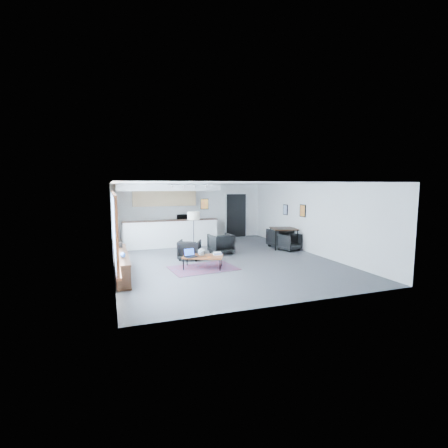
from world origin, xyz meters
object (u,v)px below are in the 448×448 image
object	(u,v)px
floor_lamp	(193,217)
coffee_table	(203,257)
dining_chair_near	(289,242)
laptop	(190,254)
ceramic_pot	(202,252)
book_stack	(218,254)
armchair_right	(221,243)
dining_chair_far	(280,238)
dining_table	(284,230)
armchair_left	(189,249)
microwave	(183,217)

from	to	relation	value
floor_lamp	coffee_table	bearing A→B (deg)	-97.03
coffee_table	dining_chair_near	distance (m)	4.21
laptop	ceramic_pot	xyz separation A→B (m)	(0.36, -0.01, 0.05)
ceramic_pot	book_stack	distance (m)	0.51
book_stack	armchair_right	world-z (taller)	armchair_right
armchair_right	dining_chair_far	bearing A→B (deg)	-178.43
book_stack	floor_lamp	distance (m)	2.40
ceramic_pot	coffee_table	bearing A→B (deg)	8.08
coffee_table	dining_table	bearing A→B (deg)	51.47
ceramic_pot	armchair_left	xyz separation A→B (m)	(-0.07, 1.32, -0.14)
ceramic_pot	book_stack	size ratio (longest dim) A/B	0.79
floor_lamp	microwave	xyz separation A→B (m)	(0.26, 2.92, -0.26)
ceramic_pot	book_stack	bearing A→B (deg)	-0.49
armchair_right	microwave	size ratio (longest dim) A/B	1.65
ceramic_pot	dining_table	bearing A→B (deg)	26.47
laptop	floor_lamp	xyz separation A→B (m)	(0.67, 2.19, 0.89)
laptop	dining_chair_far	xyz separation A→B (m)	(4.33, 2.27, -0.10)
coffee_table	book_stack	size ratio (longest dim) A/B	4.50
dining_table	dining_chair_far	world-z (taller)	dining_table
armchair_right	dining_chair_far	xyz separation A→B (m)	(2.70, 0.42, -0.05)
laptop	book_stack	distance (m)	0.87
book_stack	dining_table	distance (m)	4.00
dining_table	dining_chair_near	world-z (taller)	dining_table
dining_chair_near	dining_chair_far	xyz separation A→B (m)	(0.00, 0.75, 0.05)
dining_table	armchair_right	bearing A→B (deg)	-177.58
ceramic_pot	microwave	size ratio (longest dim) A/B	0.48
book_stack	armchair_left	size ratio (longest dim) A/B	0.41
book_stack	dining_chair_far	xyz separation A→B (m)	(3.46, 2.28, -0.07)
book_stack	dining_chair_far	size ratio (longest dim) A/B	0.42
laptop	microwave	bearing A→B (deg)	65.57
laptop	armchair_right	bearing A→B (deg)	34.55
armchair_left	armchair_right	bearing A→B (deg)	-133.51
laptop	microwave	xyz separation A→B (m)	(0.93, 5.12, 0.63)
book_stack	dining_chair_far	bearing A→B (deg)	33.40
coffee_table	laptop	size ratio (longest dim) A/B	3.32
coffee_table	armchair_left	distance (m)	1.32
dining_chair_near	microwave	xyz separation A→B (m)	(-3.40, 3.60, 0.79)
laptop	ceramic_pot	size ratio (longest dim) A/B	1.72
coffee_table	dining_chair_near	bearing A→B (deg)	45.98
floor_lamp	dining_chair_far	xyz separation A→B (m)	(3.65, 0.07, -1.00)
armchair_left	dining_chair_near	distance (m)	4.04
coffee_table	floor_lamp	world-z (taller)	floor_lamp
laptop	dining_table	world-z (taller)	dining_table
coffee_table	dining_chair_near	world-z (taller)	dining_chair_near
dining_chair_far	microwave	bearing A→B (deg)	-50.12
floor_lamp	dining_chair_far	distance (m)	3.79
coffee_table	book_stack	world-z (taller)	book_stack
coffee_table	laptop	xyz separation A→B (m)	(-0.40, 0.01, 0.10)
coffee_table	book_stack	bearing A→B (deg)	23.64
book_stack	dining_chair_near	distance (m)	3.78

